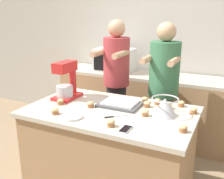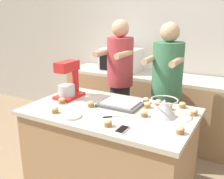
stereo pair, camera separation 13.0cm
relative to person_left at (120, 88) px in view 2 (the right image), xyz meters
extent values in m
cube|color=#B2ADA3|center=(0.28, 1.04, 0.45)|extent=(10.00, 0.06, 2.70)
cube|color=#A87F56|center=(0.28, -0.74, -0.46)|extent=(1.46, 0.86, 0.88)
cube|color=beige|center=(0.28, -0.74, 0.00)|extent=(1.53, 0.91, 0.04)
cube|color=#A87F56|center=(0.28, 0.69, -0.45)|extent=(2.80, 0.60, 0.90)
cube|color=beige|center=(0.28, 0.69, 0.01)|extent=(2.80, 0.60, 0.04)
cylinder|color=#232328|center=(0.00, 0.00, -0.44)|extent=(0.24, 0.24, 0.93)
cylinder|color=#A8383D|center=(0.00, 0.00, 0.31)|extent=(0.31, 0.31, 0.56)
sphere|color=tan|center=(0.00, 0.00, 0.69)|extent=(0.20, 0.20, 0.20)
cylinder|color=tan|center=(-0.13, -0.17, 0.43)|extent=(0.06, 0.34, 0.06)
cylinder|color=tan|center=(0.13, -0.17, 0.43)|extent=(0.06, 0.34, 0.06)
cylinder|color=brown|center=(0.57, 0.00, -0.46)|extent=(0.26, 0.26, 0.88)
cylinder|color=#38704C|center=(0.57, 0.00, 0.28)|extent=(0.33, 0.33, 0.60)
sphere|color=tan|center=(0.57, 0.00, 0.68)|extent=(0.20, 0.20, 0.20)
cylinder|color=tan|center=(0.43, -0.17, 0.41)|extent=(0.06, 0.34, 0.06)
cylinder|color=tan|center=(0.71, -0.17, 0.41)|extent=(0.06, 0.34, 0.06)
cube|color=red|center=(-0.27, -0.63, 0.03)|extent=(0.20, 0.30, 0.03)
cylinder|color=red|center=(-0.27, -0.52, 0.17)|extent=(0.07, 0.07, 0.25)
cube|color=red|center=(-0.27, -0.65, 0.35)|extent=(0.13, 0.26, 0.10)
cylinder|color=#BCBCC1|center=(-0.27, -0.67, 0.10)|extent=(0.17, 0.17, 0.11)
cone|color=#BCBCC1|center=(0.76, -0.66, 0.10)|extent=(0.22, 0.22, 0.15)
torus|color=#BCBCC1|center=(0.76, -0.66, 0.17)|extent=(0.23, 0.23, 0.01)
cube|color=#4C4C51|center=(0.32, -0.60, 0.03)|extent=(0.39, 0.29, 0.02)
cube|color=white|center=(0.32, -0.60, 0.05)|extent=(0.32, 0.23, 0.02)
cube|color=silver|center=(-0.35, 0.69, 0.20)|extent=(0.55, 0.39, 0.33)
cube|color=black|center=(-0.40, 0.49, 0.20)|extent=(0.37, 0.01, 0.26)
cube|color=#2D2D2D|center=(-0.15, 0.49, 0.20)|extent=(0.11, 0.01, 0.26)
cube|color=silver|center=(0.58, -1.07, 0.02)|extent=(0.07, 0.14, 0.01)
cube|color=black|center=(0.58, -1.07, 0.03)|extent=(0.06, 0.13, 0.00)
cylinder|color=white|center=(0.07, -1.05, 0.03)|extent=(0.18, 0.18, 0.02)
cube|color=#BCBCC1|center=(0.44, -0.84, 0.02)|extent=(0.11, 0.11, 0.01)
cube|color=black|center=(0.36, -0.91, 0.02)|extent=(0.07, 0.07, 0.01)
cylinder|color=#9E6038|center=(-0.10, -1.04, 0.03)|extent=(0.06, 0.06, 0.03)
ellipsoid|color=tan|center=(-0.10, -1.04, 0.06)|extent=(0.06, 0.06, 0.04)
cylinder|color=#9E6038|center=(0.75, -0.48, 0.03)|extent=(0.06, 0.06, 0.03)
ellipsoid|color=tan|center=(0.75, -0.48, 0.06)|extent=(0.06, 0.06, 0.04)
cylinder|color=#9E6038|center=(-0.21, -0.82, 0.03)|extent=(0.06, 0.06, 0.03)
ellipsoid|color=tan|center=(-0.21, -0.82, 0.06)|extent=(0.06, 0.06, 0.04)
cylinder|color=#9E6038|center=(0.56, -0.53, 0.03)|extent=(0.06, 0.06, 0.03)
ellipsoid|color=tan|center=(0.56, -0.53, 0.06)|extent=(0.06, 0.06, 0.04)
cylinder|color=#9E6038|center=(0.85, -0.38, 0.03)|extent=(0.06, 0.06, 0.03)
ellipsoid|color=tan|center=(0.85, -0.38, 0.06)|extent=(0.06, 0.06, 0.04)
cylinder|color=#9E6038|center=(0.98, -0.51, 0.03)|extent=(0.06, 0.06, 0.03)
ellipsoid|color=tan|center=(0.98, -0.51, 0.06)|extent=(0.06, 0.06, 0.04)
cylinder|color=#9E6038|center=(0.97, -0.92, 0.03)|extent=(0.06, 0.06, 0.03)
ellipsoid|color=tan|center=(0.97, -0.92, 0.06)|extent=(0.06, 0.06, 0.04)
cylinder|color=#9E6038|center=(0.09, -0.76, 0.03)|extent=(0.06, 0.06, 0.03)
ellipsoid|color=tan|center=(0.09, -0.76, 0.06)|extent=(0.06, 0.06, 0.04)
cylinder|color=#9E6038|center=(0.62, -0.74, 0.03)|extent=(0.06, 0.06, 0.03)
ellipsoid|color=tan|center=(0.62, -0.74, 0.06)|extent=(0.06, 0.06, 0.04)
cylinder|color=#9E6038|center=(0.45, -1.06, 0.03)|extent=(0.06, 0.06, 0.03)
ellipsoid|color=tan|center=(0.45, -1.06, 0.06)|extent=(0.06, 0.06, 0.04)
cylinder|color=#9E6038|center=(0.63, -0.42, 0.03)|extent=(0.06, 0.06, 0.03)
ellipsoid|color=tan|center=(0.63, -0.42, 0.06)|extent=(0.06, 0.06, 0.04)
cylinder|color=#9E6038|center=(0.50, -0.42, 0.03)|extent=(0.06, 0.06, 0.03)
ellipsoid|color=tan|center=(0.50, -0.42, 0.06)|extent=(0.06, 0.06, 0.04)
camera|label=1|loc=(1.27, -2.74, 0.88)|focal=42.00mm
camera|label=2|loc=(1.38, -2.68, 0.88)|focal=42.00mm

